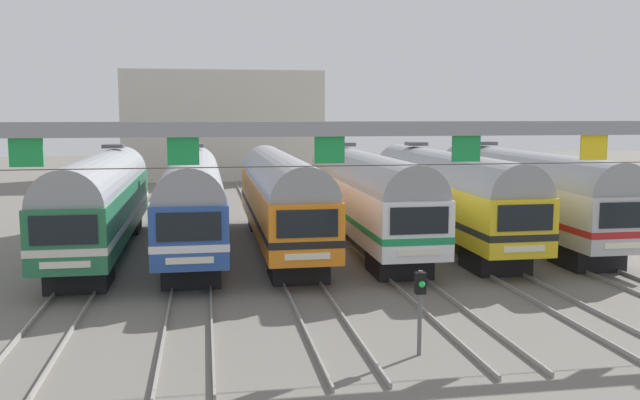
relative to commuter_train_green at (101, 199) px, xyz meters
The scene contains 11 objects.
ground_plane 11.00m from the commuter_train_green, ahead, with size 160.00×160.00×0.00m, color slate.
track_bed 20.24m from the commuter_train_green, 57.89° to the left, with size 22.84×70.00×0.15m.
commuter_train_green is the anchor object (origin of this frame).
commuter_train_blue 4.27m from the commuter_train_green, ahead, with size 2.88×18.06×5.05m.
commuter_train_orange 8.53m from the commuter_train_green, ahead, with size 2.88×18.06×4.77m.
commuter_train_white 12.80m from the commuter_train_green, ahead, with size 2.88×18.06×5.05m.
commuter_train_yellow 17.07m from the commuter_train_green, ahead, with size 2.88×18.06×5.05m.
commuter_train_stainless 21.34m from the commuter_train_green, ahead, with size 2.88×18.06×5.05m.
catenary_gantry 17.41m from the commuter_train_green, 51.68° to the right, with size 26.58×0.44×6.97m.
yard_signal_mast 19.09m from the commuter_train_green, 55.98° to the right, with size 0.28×0.35×2.41m.
maintenance_building 40.06m from the commuter_train_green, 80.09° to the left, with size 19.86×10.00×10.93m, color beige.
Camera 1 is at (-5.80, -33.55, 6.70)m, focal length 38.53 mm.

